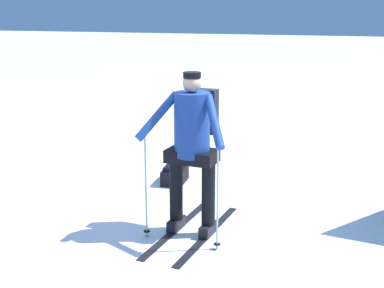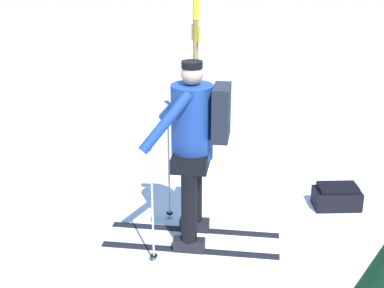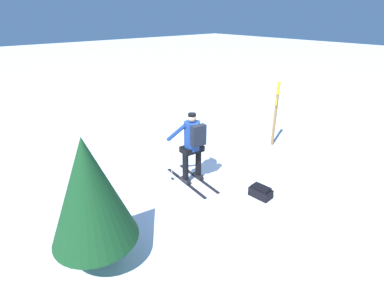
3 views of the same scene
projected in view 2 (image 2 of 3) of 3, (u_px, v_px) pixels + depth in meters
name	position (u px, v px, depth m)	size (l,w,h in m)	color
ground_plane	(232.00, 230.00, 5.50)	(80.00, 80.00, 0.00)	white
skier	(194.00, 140.00, 4.93)	(1.03, 1.76, 1.80)	black
dropped_backpack	(337.00, 197.00, 5.92)	(0.32, 0.52, 0.27)	black
trail_marker	(196.00, 51.00, 8.10)	(0.22, 0.14, 2.05)	olive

